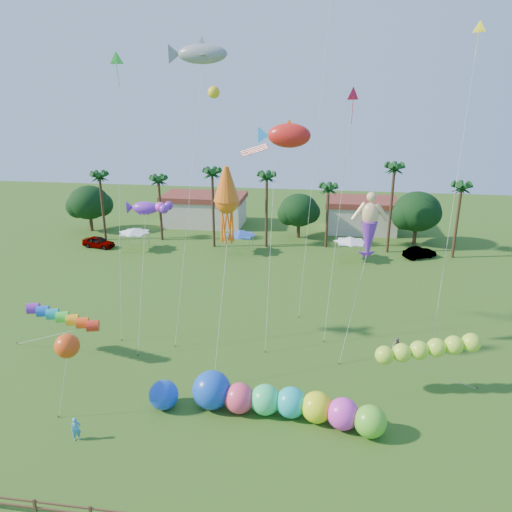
# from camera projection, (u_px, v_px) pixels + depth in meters

# --- Properties ---
(ground) EXTENTS (160.00, 160.00, 0.00)m
(ground) POSITION_uv_depth(u_px,v_px,m) (232.00, 452.00, 29.84)
(ground) COLOR #285116
(ground) RESTS_ON ground
(tree_line) EXTENTS (69.46, 8.91, 11.00)m
(tree_line) POSITION_uv_depth(u_px,v_px,m) (317.00, 211.00, 69.12)
(tree_line) COLOR #3A2819
(tree_line) RESTS_ON ground
(buildings_row) EXTENTS (35.00, 7.00, 4.00)m
(buildings_row) POSITION_uv_depth(u_px,v_px,m) (274.00, 214.00, 76.40)
(buildings_row) COLOR beige
(buildings_row) RESTS_ON ground
(tent_row) EXTENTS (31.00, 4.00, 0.60)m
(tent_row) POSITION_uv_depth(u_px,v_px,m) (240.00, 234.00, 63.76)
(tent_row) COLOR white
(tent_row) RESTS_ON ground
(car_a) EXTENTS (4.67, 2.58, 1.50)m
(car_a) POSITION_uv_depth(u_px,v_px,m) (98.00, 242.00, 67.15)
(car_a) COLOR #4C4C54
(car_a) RESTS_ON ground
(car_b) EXTENTS (4.41, 3.32, 1.39)m
(car_b) POSITION_uv_depth(u_px,v_px,m) (420.00, 253.00, 63.07)
(car_b) COLOR #4C4C54
(car_b) RESTS_ON ground
(spectator_a) EXTENTS (0.68, 0.63, 1.55)m
(spectator_a) POSITION_uv_depth(u_px,v_px,m) (76.00, 429.00, 30.60)
(spectator_a) COLOR #3894C6
(spectator_a) RESTS_ON ground
(spectator_b) EXTENTS (1.02, 1.03, 1.67)m
(spectator_b) POSITION_uv_depth(u_px,v_px,m) (396.00, 348.00, 39.97)
(spectator_b) COLOR gray
(spectator_b) RESTS_ON ground
(caterpillar_inflatable) EXTENTS (12.90, 3.95, 2.63)m
(caterpillar_inflatable) POSITION_uv_depth(u_px,v_px,m) (279.00, 402.00, 32.64)
(caterpillar_inflatable) COLOR #FF436A
(caterpillar_inflatable) RESTS_ON ground
(blue_ball) EXTENTS (2.01, 2.01, 2.01)m
(blue_ball) POSITION_uv_depth(u_px,v_px,m) (164.00, 395.00, 33.60)
(blue_ball) COLOR blue
(blue_ball) RESTS_ON ground
(rainbow_tube) EXTENTS (9.73, 2.71, 3.68)m
(rainbow_tube) POSITION_uv_depth(u_px,v_px,m) (73.00, 325.00, 38.58)
(rainbow_tube) COLOR red
(rainbow_tube) RESTS_ON ground
(green_worm) EXTENTS (10.54, 2.58, 3.74)m
(green_worm) POSITION_uv_depth(u_px,v_px,m) (385.00, 355.00, 34.74)
(green_worm) COLOR #B5F536
(green_worm) RESTS_ON ground
(orange_ball_kite) EXTENTS (2.00, 1.96, 5.90)m
(orange_ball_kite) POSITION_uv_depth(u_px,v_px,m) (67.00, 346.00, 31.62)
(orange_ball_kite) COLOR #E94813
(orange_ball_kite) RESTS_ON ground
(merman_kite) EXTENTS (3.09, 4.53, 12.60)m
(merman_kite) POSITION_uv_depth(u_px,v_px,m) (369.00, 230.00, 38.96)
(merman_kite) COLOR #E5BE82
(merman_kite) RESTS_ON ground
(fish_kite) EXTENTS (5.43, 6.45, 18.06)m
(fish_kite) POSITION_uv_depth(u_px,v_px,m) (289.00, 136.00, 39.65)
(fish_kite) COLOR red
(fish_kite) RESTS_ON ground
(shark_kite) EXTENTS (5.65, 7.41, 24.05)m
(shark_kite) POSITION_uv_depth(u_px,v_px,m) (202.00, 54.00, 39.17)
(shark_kite) COLOR gray
(shark_kite) RESTS_ON ground
(squid_kite) EXTENTS (2.22, 5.49, 15.49)m
(squid_kite) POSITION_uv_depth(u_px,v_px,m) (227.00, 202.00, 35.89)
(squid_kite) COLOR orange
(squid_kite) RESTS_ON ground
(lobster_kite) EXTENTS (4.16, 4.88, 12.24)m
(lobster_kite) POSITION_uv_depth(u_px,v_px,m) (145.00, 208.00, 39.67)
(lobster_kite) COLOR purple
(lobster_kite) RESTS_ON ground
(delta_kite_red) EXTENTS (2.08, 4.93, 20.70)m
(delta_kite_red) POSITION_uv_depth(u_px,v_px,m) (353.00, 98.00, 39.99)
(delta_kite_red) COLOR red
(delta_kite_red) RESTS_ON ground
(delta_kite_yellow) EXTENTS (2.23, 5.42, 25.41)m
(delta_kite_yellow) POSITION_uv_depth(u_px,v_px,m) (478.00, 37.00, 37.44)
(delta_kite_yellow) COLOR #FFF11A
(delta_kite_yellow) RESTS_ON ground
(delta_kite_green) EXTENTS (1.28, 3.31, 23.25)m
(delta_kite_green) POSITION_uv_depth(u_px,v_px,m) (117.00, 65.00, 38.29)
(delta_kite_green) COLOR #33DC40
(delta_kite_green) RESTS_ON ground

